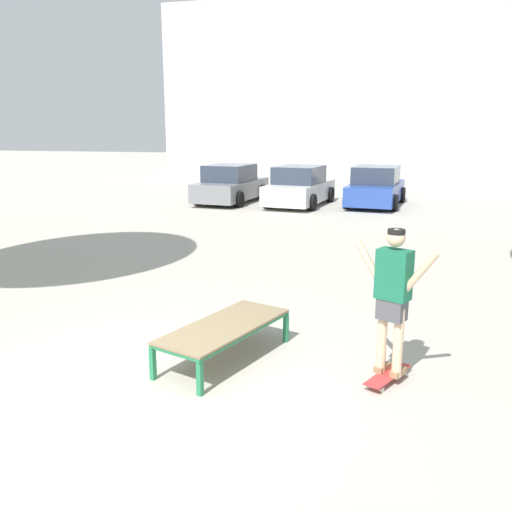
{
  "coord_description": "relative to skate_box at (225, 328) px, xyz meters",
  "views": [
    {
      "loc": [
        2.69,
        -5.14,
        2.82
      ],
      "look_at": [
        0.65,
        2.39,
        1.0
      ],
      "focal_mm": 37.89,
      "sensor_mm": 36.0,
      "label": 1
    }
  ],
  "objects": [
    {
      "name": "skate_box",
      "position": [
        0.0,
        0.0,
        0.0
      ],
      "size": [
        1.32,
        2.04,
        0.46
      ],
      "color": "#237A4C",
      "rests_on": "ground"
    },
    {
      "name": "skater",
      "position": [
        2.01,
        -0.1,
        0.66
      ],
      "size": [
        0.94,
        0.5,
        1.69
      ],
      "color": "beige",
      "rests_on": "skateboard"
    },
    {
      "name": "building_facade",
      "position": [
        -0.37,
        32.42,
        5.2
      ],
      "size": [
        28.3,
        4.0,
        11.22
      ],
      "primitive_type": "cube",
      "color": "silver",
      "rests_on": "ground"
    },
    {
      "name": "skateboard",
      "position": [
        2.01,
        -0.1,
        -0.34
      ],
      "size": [
        0.52,
        0.81,
        0.09
      ],
      "color": "#B23333",
      "rests_on": "ground"
    },
    {
      "name": "car_white",
      "position": [
        -1.74,
        14.34,
        0.28
      ],
      "size": [
        2.28,
        4.37,
        1.5
      ],
      "color": "silver",
      "rests_on": "ground"
    },
    {
      "name": "ground_plane",
      "position": [
        -0.65,
        -0.89,
        -0.41
      ],
      "size": [
        120.0,
        120.0,
        0.0
      ],
      "primitive_type": "plane",
      "color": "#B2AA9E"
    },
    {
      "name": "car_blue",
      "position": [
        1.07,
        15.03,
        0.28
      ],
      "size": [
        2.21,
        4.34,
        1.5
      ],
      "color": "#28479E",
      "rests_on": "ground"
    },
    {
      "name": "car_grey",
      "position": [
        -4.55,
        14.49,
        0.28
      ],
      "size": [
        2.2,
        4.33,
        1.5
      ],
      "color": "slate",
      "rests_on": "ground"
    }
  ]
}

